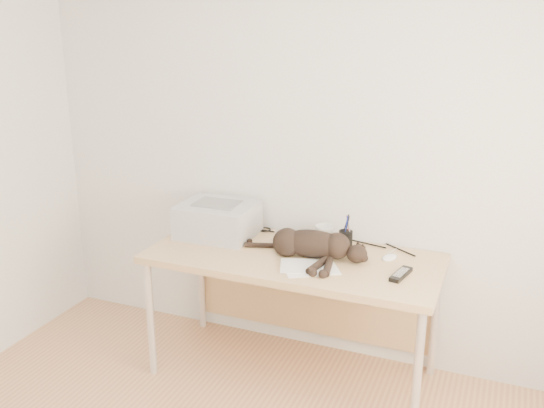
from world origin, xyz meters
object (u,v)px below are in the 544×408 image
at_px(desk, 298,272).
at_px(pen_cup, 345,240).
at_px(cat, 310,245).
at_px(mug, 324,234).
at_px(printer, 218,219).
at_px(mouse, 390,255).

bearing_deg(desk, pen_cup, 25.92).
height_order(cat, mug, cat).
height_order(desk, cat, cat).
height_order(desk, printer, printer).
distance_m(printer, cat, 0.63).
relative_size(desk, pen_cup, 8.02).
bearing_deg(desk, cat, -40.43).
xyz_separation_m(printer, mug, (0.63, 0.12, -0.05)).
xyz_separation_m(printer, cat, (0.62, -0.12, -0.03)).
xyz_separation_m(printer, mouse, (1.03, 0.03, -0.08)).
xyz_separation_m(desk, printer, (-0.53, 0.04, 0.23)).
relative_size(printer, mug, 3.93).
height_order(mug, pen_cup, pen_cup).
bearing_deg(cat, printer, 166.12).
distance_m(desk, mug, 0.27).
relative_size(pen_cup, mouse, 1.83).
bearing_deg(pen_cup, mug, 160.97).
distance_m(cat, pen_cup, 0.24).
xyz_separation_m(mug, pen_cup, (0.14, -0.05, 0.00)).
height_order(printer, mug, printer).
distance_m(cat, mouse, 0.44).
relative_size(desk, cat, 2.25).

